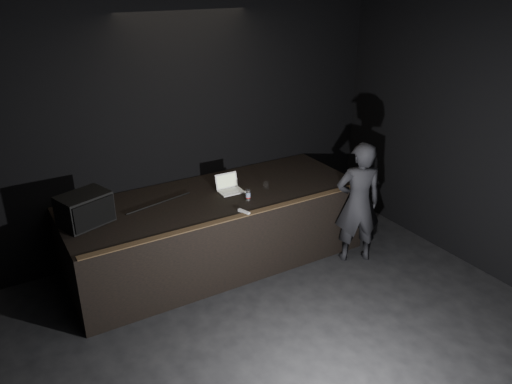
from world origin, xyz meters
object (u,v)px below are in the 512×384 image
Objects in this scene: laptop at (229,187)px; beer_can at (248,195)px; stage_monitor at (85,209)px; person at (358,203)px; stage_riser at (216,228)px.

laptop is 2.23× the size of beer_can.
stage_monitor is 4.52× the size of beer_can.
beer_can is (0.07, -0.40, 0.02)m from laptop.
person is at bearing -23.32° from beer_can.
laptop is at bearing 11.58° from stage_riser.
stage_riser is 27.14× the size of beer_can.
person reaches higher than beer_can.
laptop is at bearing -10.89° from person.
stage_riser is at bearing 131.67° from beer_can.
beer_can is at bearing -48.33° from stage_riser.
beer_can is 0.09× the size of person.
beer_can is (0.31, -0.35, 0.57)m from stage_riser.
person reaches higher than stage_monitor.
person reaches higher than stage_riser.
beer_can reaches higher than stage_riser.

